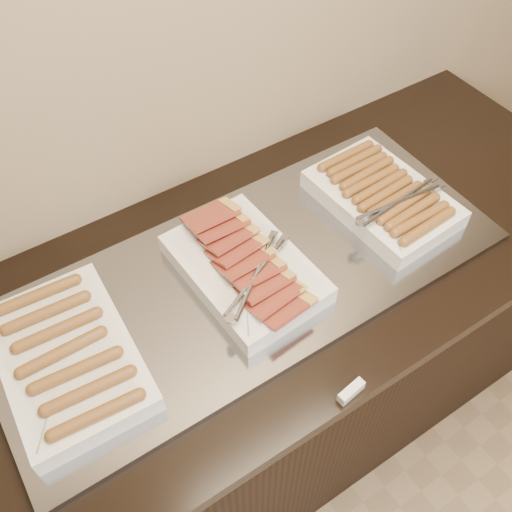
{
  "coord_description": "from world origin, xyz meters",
  "views": [
    {
      "loc": [
        -0.41,
        1.45,
        1.97
      ],
      "look_at": [
        0.03,
        2.13,
        0.97
      ],
      "focal_mm": 40.0,
      "sensor_mm": 36.0,
      "label": 1
    }
  ],
  "objects_px": {
    "dish_left": "(68,357)",
    "dish_center": "(245,267)",
    "warming_tray": "(250,275)",
    "counter": "(246,371)",
    "dish_right": "(383,197)"
  },
  "relations": [
    {
      "from": "counter",
      "to": "dish_right",
      "type": "relative_size",
      "value": 5.5
    },
    {
      "from": "warming_tray",
      "to": "dish_center",
      "type": "distance_m",
      "value": 0.05
    },
    {
      "from": "counter",
      "to": "dish_center",
      "type": "bearing_deg",
      "value": -58.37
    },
    {
      "from": "dish_center",
      "to": "warming_tray",
      "type": "bearing_deg",
      "value": 11.04
    },
    {
      "from": "counter",
      "to": "dish_center",
      "type": "relative_size",
      "value": 5.32
    },
    {
      "from": "dish_left",
      "to": "counter",
      "type": "bearing_deg",
      "value": 2.22
    },
    {
      "from": "dish_center",
      "to": "dish_left",
      "type": "bearing_deg",
      "value": 176.34
    },
    {
      "from": "warming_tray",
      "to": "dish_right",
      "type": "relative_size",
      "value": 3.21
    },
    {
      "from": "dish_center",
      "to": "dish_right",
      "type": "xyz_separation_m",
      "value": [
        0.41,
        0.0,
        0.0
      ]
    },
    {
      "from": "counter",
      "to": "warming_tray",
      "type": "distance_m",
      "value": 0.46
    },
    {
      "from": "dish_left",
      "to": "dish_right",
      "type": "xyz_separation_m",
      "value": [
        0.84,
        -0.0,
        0.01
      ]
    },
    {
      "from": "dish_left",
      "to": "dish_center",
      "type": "distance_m",
      "value": 0.42
    },
    {
      "from": "dish_center",
      "to": "dish_right",
      "type": "height_order",
      "value": "dish_center"
    },
    {
      "from": "dish_center",
      "to": "dish_right",
      "type": "relative_size",
      "value": 1.03
    },
    {
      "from": "warming_tray",
      "to": "dish_left",
      "type": "xyz_separation_m",
      "value": [
        -0.44,
        0.0,
        0.04
      ]
    }
  ]
}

